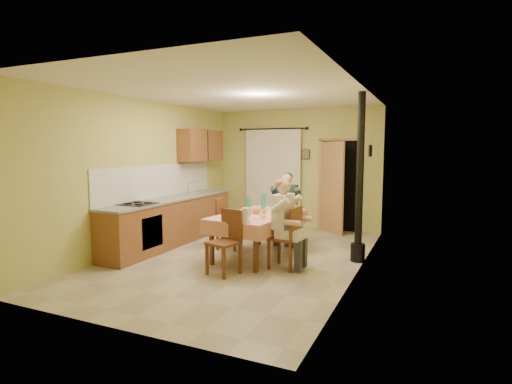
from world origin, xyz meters
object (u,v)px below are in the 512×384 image
at_px(chair_near, 224,255).
at_px(man_far, 286,200).
at_px(chair_left, 229,233).
at_px(stove_flue, 359,201).
at_px(man_right, 285,213).
at_px(chair_right, 285,250).
at_px(chair_far, 286,230).
at_px(dining_table, 258,235).

relative_size(chair_near, man_far, 0.70).
bearing_deg(chair_left, chair_near, 19.95).
xyz_separation_m(man_far, stove_flue, (1.50, -0.62, 0.15)).
bearing_deg(man_right, chair_right, -90.00).
distance_m(chair_far, man_right, 1.66).
distance_m(dining_table, man_right, 0.93).
relative_size(dining_table, stove_flue, 0.69).
relative_size(dining_table, man_right, 1.40).
xyz_separation_m(dining_table, chair_far, (0.15, 1.04, -0.09)).
distance_m(dining_table, man_far, 1.17).
height_order(chair_right, man_far, man_far).
distance_m(dining_table, stove_flue, 1.82).
bearing_deg(dining_table, stove_flue, 20.42).
relative_size(man_far, man_right, 1.00).
relative_size(chair_right, chair_left, 1.03).
distance_m(chair_right, man_right, 0.59).
distance_m(chair_left, stove_flue, 2.50).
xyz_separation_m(chair_far, stove_flue, (1.50, -0.61, 0.73)).
height_order(chair_far, chair_near, chair_far).
height_order(dining_table, stove_flue, stove_flue).
bearing_deg(dining_table, chair_far, 87.44).
distance_m(chair_far, man_far, 0.59).
xyz_separation_m(dining_table, man_far, (0.15, 1.05, 0.50)).
xyz_separation_m(chair_near, chair_left, (-0.65, 1.38, -0.00)).
bearing_deg(chair_far, stove_flue, -26.42).
bearing_deg(chair_far, man_right, -75.40).
relative_size(chair_far, stove_flue, 0.35).
height_order(chair_far, stove_flue, stove_flue).
xyz_separation_m(chair_near, man_right, (0.73, 0.64, 0.59)).
bearing_deg(man_far, chair_far, -90.00).
xyz_separation_m(chair_left, stove_flue, (2.38, 0.13, 0.73)).
height_order(dining_table, man_far, man_far).
bearing_deg(stove_flue, chair_near, -138.98).
distance_m(chair_right, man_far, 1.68).
bearing_deg(stove_flue, chair_left, -176.97).
height_order(dining_table, chair_left, chair_left).
relative_size(chair_far, man_right, 0.71).
distance_m(man_right, stove_flue, 1.32).
bearing_deg(dining_table, man_right, -27.37).
bearing_deg(stove_flue, man_right, -139.15).
relative_size(chair_left, man_far, 0.69).
bearing_deg(chair_near, stove_flue, -123.77).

